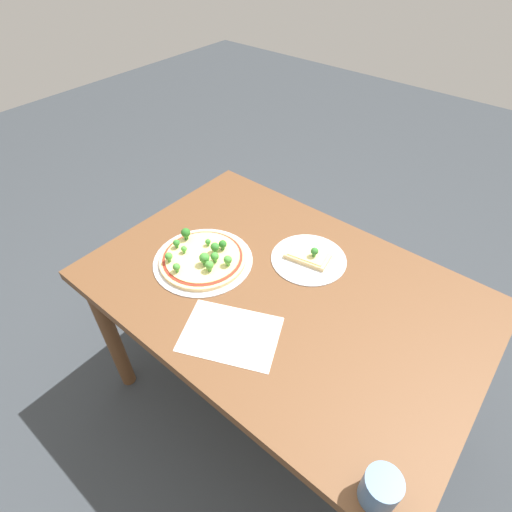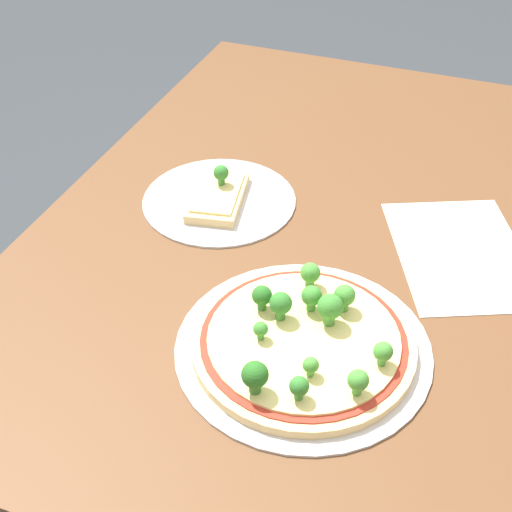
# 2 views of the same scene
# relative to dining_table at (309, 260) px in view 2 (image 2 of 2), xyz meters

# --- Properties ---
(ground_plane) EXTENTS (8.00, 8.00, 0.00)m
(ground_plane) POSITION_rel_dining_table_xyz_m (0.00, 0.00, -0.63)
(ground_plane) COLOR #33383D
(dining_table) EXTENTS (1.26, 0.86, 0.72)m
(dining_table) POSITION_rel_dining_table_xyz_m (0.00, 0.00, 0.00)
(dining_table) COLOR brown
(dining_table) RESTS_ON ground_plane
(pizza_tray_whole) EXTENTS (0.35, 0.35, 0.07)m
(pizza_tray_whole) POSITION_rel_dining_table_xyz_m (0.29, 0.08, 0.11)
(pizza_tray_whole) COLOR silver
(pizza_tray_whole) RESTS_ON dining_table
(pizza_tray_slice) EXTENTS (0.26, 0.26, 0.06)m
(pizza_tray_slice) POSITION_rel_dining_table_xyz_m (0.01, -0.16, 0.10)
(pizza_tray_slice) COLOR silver
(pizza_tray_slice) RESTS_ON dining_table
(paper_menu) EXTENTS (0.33, 0.29, 0.00)m
(paper_menu) POSITION_rel_dining_table_xyz_m (0.01, 0.25, 0.09)
(paper_menu) COLOR white
(paper_menu) RESTS_ON dining_table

